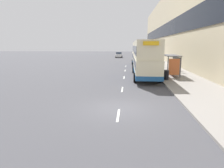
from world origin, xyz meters
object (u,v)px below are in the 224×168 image
at_px(pedestrian_1, 180,67).
at_px(car_0, 119,55).
at_px(pedestrian_at_shelter, 177,64).
at_px(litter_bin, 166,75).
at_px(double_decker_bus_near, 145,58).
at_px(bus_shelter, 173,61).
at_px(double_decker_bus_ahead, 140,54).

bearing_deg(pedestrian_1, car_0, 106.00).
bearing_deg(pedestrian_at_shelter, litter_bin, -109.97).
bearing_deg(pedestrian_1, double_decker_bus_near, -144.14).
relative_size(pedestrian_1, litter_bin, 1.52).
xyz_separation_m(car_0, pedestrian_1, (9.95, -34.71, 0.12)).
distance_m(double_decker_bus_near, pedestrian_1, 6.21).
xyz_separation_m(bus_shelter, car_0, (-8.33, 37.76, -1.04)).
bearing_deg(bus_shelter, double_decker_bus_ahead, 105.10).
bearing_deg(double_decker_bus_ahead, pedestrian_at_shelter, -53.74).
distance_m(double_decker_bus_near, pedestrian_at_shelter, 7.71).
bearing_deg(car_0, double_decker_bus_ahead, 101.19).
relative_size(double_decker_bus_ahead, pedestrian_1, 6.68).
distance_m(double_decker_bus_near, double_decker_bus_ahead, 12.47).
xyz_separation_m(double_decker_bus_ahead, pedestrian_1, (4.85, -8.91, -1.33)).
xyz_separation_m(car_0, litter_bin, (7.11, -40.66, -0.17)).
relative_size(bus_shelter, double_decker_bus_ahead, 0.39).
relative_size(double_decker_bus_ahead, litter_bin, 10.16).
relative_size(bus_shelter, pedestrian_1, 2.63).
bearing_deg(double_decker_bus_near, double_decker_bus_ahead, 89.67).
distance_m(bus_shelter, car_0, 38.68).
bearing_deg(litter_bin, pedestrian_1, 64.43).
distance_m(car_0, litter_bin, 41.27).
bearing_deg(pedestrian_1, litter_bin, -115.57).
xyz_separation_m(double_decker_bus_near, pedestrian_1, (4.92, 3.56, -1.33)).
bearing_deg(car_0, bus_shelter, 102.44).
height_order(car_0, pedestrian_at_shelter, pedestrian_at_shelter).
xyz_separation_m(pedestrian_1, litter_bin, (-2.84, -5.94, -0.29)).
xyz_separation_m(bus_shelter, pedestrian_1, (1.62, 3.04, -0.92)).
bearing_deg(car_0, litter_bin, 99.92).
xyz_separation_m(double_decker_bus_near, pedestrian_at_shelter, (5.02, 5.72, -1.22)).
xyz_separation_m(double_decker_bus_ahead, pedestrian_at_shelter, (4.95, -6.75, -1.22)).
distance_m(double_decker_bus_ahead, pedestrian_at_shelter, 8.45).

